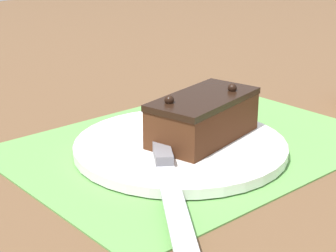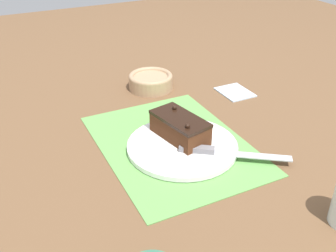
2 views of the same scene
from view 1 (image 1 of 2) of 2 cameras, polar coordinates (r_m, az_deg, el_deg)
ground_plane at (r=0.74m, az=2.48°, el=-1.98°), size 3.00×3.00×0.00m
placemat_woven at (r=0.74m, az=2.48°, el=-1.84°), size 0.46×0.34×0.00m
cake_plate at (r=0.71m, az=1.26°, el=-2.08°), size 0.27×0.27×0.01m
chocolate_cake at (r=0.71m, az=3.40°, el=0.85°), size 0.17×0.11×0.07m
serving_knife at (r=0.63m, az=-0.28°, el=-4.01°), size 0.17×0.22×0.01m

